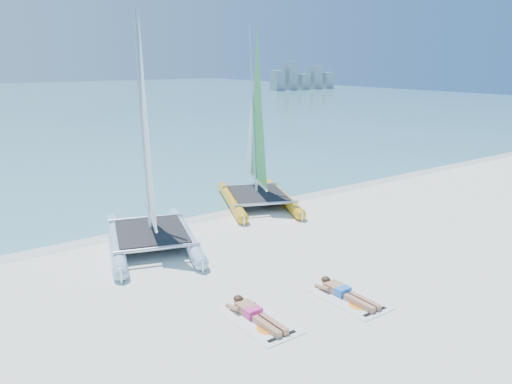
% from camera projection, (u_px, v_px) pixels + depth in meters
% --- Properties ---
extents(ground, '(140.00, 140.00, 0.00)m').
position_uv_depth(ground, '(301.00, 265.00, 13.52)').
color(ground, silver).
rests_on(ground, ground).
extents(wet_sand_strip, '(140.00, 1.40, 0.01)m').
position_uv_depth(wet_sand_strip, '(200.00, 215.00, 17.83)').
color(wet_sand_strip, silver).
rests_on(wet_sand_strip, ground).
extents(distant_skyline, '(14.00, 2.00, 5.00)m').
position_uv_depth(distant_skyline, '(302.00, 79.00, 91.98)').
color(distant_skyline, '#A5ADB6').
rests_on(distant_skyline, ground).
extents(catamaran_blue, '(3.91, 5.64, 7.01)m').
position_uv_depth(catamaran_blue, '(148.00, 177.00, 14.52)').
color(catamaran_blue, '#A8CDDD').
rests_on(catamaran_blue, ground).
extents(catamaran_yellow, '(4.23, 5.61, 6.91)m').
position_uv_depth(catamaran_yellow, '(255.00, 146.00, 19.11)').
color(catamaran_yellow, gold).
rests_on(catamaran_yellow, ground).
extents(towel_a, '(1.00, 1.85, 0.02)m').
position_uv_depth(towel_a, '(260.00, 321.00, 10.59)').
color(towel_a, white).
rests_on(towel_a, ground).
extents(sunbather_a, '(0.37, 1.73, 0.26)m').
position_uv_depth(sunbather_a, '(254.00, 313.00, 10.71)').
color(sunbather_a, tan).
rests_on(sunbather_a, towel_a).
extents(towel_b, '(1.00, 1.85, 0.02)m').
position_uv_depth(towel_b, '(350.00, 299.00, 11.57)').
color(towel_b, white).
rests_on(towel_b, ground).
extents(sunbather_b, '(0.37, 1.73, 0.26)m').
position_uv_depth(sunbather_b, '(344.00, 292.00, 11.69)').
color(sunbather_b, tan).
rests_on(sunbather_b, towel_b).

